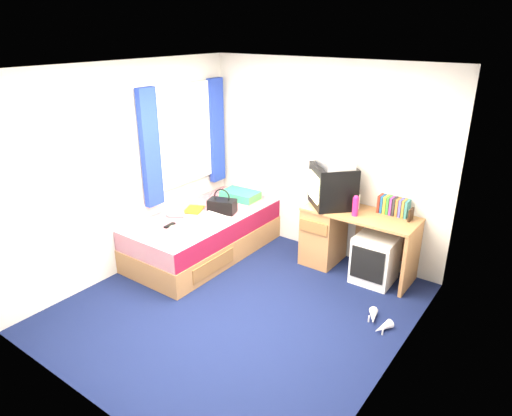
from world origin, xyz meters
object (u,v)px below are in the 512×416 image
Objects in this scene: storage_cube at (375,259)px; picture_frame at (411,215)px; bed at (204,234)px; aerosol_can at (358,202)px; towel at (211,221)px; colour_swatch_fan at (176,228)px; desk at (337,234)px; crt_tv at (333,186)px; water_bottle at (176,214)px; magazine at (194,210)px; pink_water_bottle at (355,207)px; handbag at (222,205)px; pillow at (240,195)px; remote_control at (170,225)px; vcr at (335,162)px; white_heels at (378,322)px.

storage_cube is 3.95× the size of picture_frame.
aerosol_can reaches higher than bed.
towel reaches higher than colour_swatch_fan.
desk is 1.94× the size of crt_tv.
water_bottle is at bearing -131.07° from bed.
crt_tv is (1.38, 0.74, 0.73)m from bed.
crt_tv reaches higher than desk.
aerosol_can is (0.29, 0.08, -0.16)m from crt_tv.
picture_frame reaches higher than magazine.
pink_water_bottle is 0.97× the size of colour_swatch_fan.
crt_tv is at bearing -170.87° from picture_frame.
crt_tv reaches higher than water_bottle.
bed is 5.22× the size of handbag.
pillow is 1.53× the size of towel.
aerosol_can reaches higher than pillow.
crt_tv reaches higher than remote_control.
aerosol_can reaches higher than desk.
towel is at bearing -150.89° from pink_water_bottle.
magazine is 1.40× the size of water_bottle.
pillow is at bearing 78.94° from remote_control.
crt_tv is (-0.64, 0.09, 0.72)m from storage_cube.
desk reaches higher than magazine.
desk is (1.46, 0.03, -0.19)m from pillow.
picture_frame is 0.50× the size of magazine.
pillow reaches higher than magazine.
bed is at bearing -144.57° from handbag.
desk is 6.11× the size of pink_water_bottle.
crt_tv is at bearing 170.74° from storage_cube.
bed is 4.08× the size of pillow.
vcr reaches higher than desk.
remote_control is (-1.83, -1.11, -0.31)m from pink_water_bottle.
picture_frame is 0.64× the size of colour_swatch_fan.
handbag is (-1.24, -0.54, -0.65)m from vcr.
picture_frame is (0.80, 0.10, 0.41)m from desk.
handbag is at bearing -158.11° from desk.
desk is 9.29× the size of picture_frame.
crt_tv reaches higher than towel.
storage_cube is at bearing 15.23° from magazine.
vcr reaches higher than bed.
storage_cube is 0.90m from white_heels.
water_bottle is 1.25× the size of remote_control.
desk is at bearing 40.25° from vcr.
vcr is at bearing 42.36° from colour_swatch_fan.
storage_cube is 1.20m from vcr.
towel is 1.46× the size of colour_swatch_fan.
pink_water_bottle reaches higher than water_bottle.
bed is 0.34m from magazine.
bed is at bearing -153.68° from desk.
vcr is 2.14× the size of colour_swatch_fan.
white_heels is at bearing -3.42° from bed.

